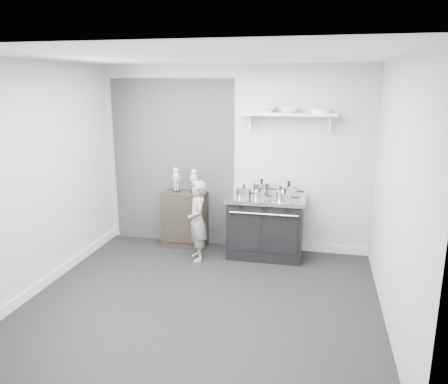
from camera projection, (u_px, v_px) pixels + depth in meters
The scene contains 16 objects.
ground at pixel (203, 299), 5.07m from camera, with size 4.00×4.00×0.00m, color black.
room_shell at pixel (197, 157), 4.83m from camera, with size 4.02×3.62×2.71m.
wall_shelf at pixel (289, 115), 6.00m from camera, with size 1.30×0.26×0.24m.
stove at pixel (266, 226), 6.25m from camera, with size 1.10×0.68×0.88m.
side_cabinet at pixel (185, 219), 6.64m from camera, with size 0.65×0.38×0.85m, color black.
child at pixel (197, 221), 6.07m from camera, with size 0.42×0.27×1.14m, color gray.
pot_front_left at pixel (244, 192), 6.08m from camera, with size 0.30×0.21×0.19m.
pot_back_left at pixel (262, 188), 6.25m from camera, with size 0.35×0.26×0.23m.
pot_back_right at pixel (289, 190), 6.13m from camera, with size 0.37×0.28×0.23m.
pot_front_right at pixel (285, 196), 5.90m from camera, with size 0.31×0.23×0.17m.
pot_front_center at pixel (260, 195), 6.02m from camera, with size 0.28×0.19×0.15m.
skeleton_full at pixel (176, 178), 6.51m from camera, with size 0.12×0.08×0.42m, color beige, non-canonical shape.
skeleton_torso at pixel (194, 179), 6.46m from camera, with size 0.11×0.07×0.40m, color beige, non-canonical shape.
bowl_large at pixel (265, 109), 6.05m from camera, with size 0.32×0.32×0.08m, color white.
bowl_small at pixel (289, 110), 5.98m from camera, with size 0.26×0.26×0.08m, color white.
plate_stack at pixel (320, 111), 5.89m from camera, with size 0.26×0.26×0.06m, color white.
Camera 1 is at (1.24, -4.45, 2.44)m, focal length 35.00 mm.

